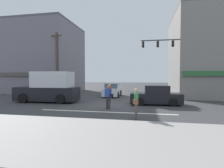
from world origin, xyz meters
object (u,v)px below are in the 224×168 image
at_px(utility_pole_far_right, 189,57).
at_px(utility_pole_near_left, 57,63).
at_px(sedan_crossing_leftbound, 112,90).
at_px(sedan_crossing_center, 156,96).
at_px(box_truck_parked_curbside, 49,88).
at_px(pedestrian_mid_crossing, 110,92).
at_px(traffic_light_mast, 177,56).
at_px(pedestrian_far_side, 108,96).
at_px(pedestrian_foreground_with_bag, 136,102).

bearing_deg(utility_pole_far_right, utility_pole_near_left, -172.54).
bearing_deg(sedan_crossing_leftbound, utility_pole_far_right, 11.12).
bearing_deg(sedan_crossing_center, box_truck_parked_curbside, -178.24).
relative_size(sedan_crossing_leftbound, sedan_crossing_center, 0.99).
distance_m(sedan_crossing_leftbound, pedestrian_mid_crossing, 5.35).
bearing_deg(traffic_light_mast, pedestrian_mid_crossing, -151.23).
height_order(sedan_crossing_center, pedestrian_mid_crossing, pedestrian_mid_crossing).
bearing_deg(traffic_light_mast, pedestrian_far_side, -132.35).
relative_size(utility_pole_near_left, pedestrian_mid_crossing, 4.61).
bearing_deg(traffic_light_mast, sedan_crossing_leftbound, 164.05).
relative_size(pedestrian_foreground_with_bag, pedestrian_mid_crossing, 1.00).
distance_m(sedan_crossing_leftbound, pedestrian_far_side, 8.18).
height_order(utility_pole_far_right, box_truck_parked_curbside, utility_pole_far_right).
bearing_deg(utility_pole_far_right, pedestrian_far_side, -127.42).
distance_m(utility_pole_far_right, pedestrian_mid_crossing, 11.23).
xyz_separation_m(traffic_light_mast, sedan_crossing_center, (-2.18, -3.41, -3.59)).
height_order(traffic_light_mast, sedan_crossing_leftbound, traffic_light_mast).
relative_size(utility_pole_near_left, pedestrian_foreground_with_bag, 4.61).
height_order(pedestrian_mid_crossing, pedestrian_far_side, same).
bearing_deg(utility_pole_far_right, traffic_light_mast, -117.54).
bearing_deg(sedan_crossing_center, pedestrian_mid_crossing, 178.93).
xyz_separation_m(utility_pole_near_left, sedan_crossing_leftbound, (6.86, 0.33, -3.29)).
relative_size(sedan_crossing_center, pedestrian_foreground_with_bag, 2.51).
bearing_deg(pedestrian_mid_crossing, box_truck_parked_curbside, -176.25).
bearing_deg(pedestrian_far_side, box_truck_parked_curbside, 157.97).
xyz_separation_m(utility_pole_near_left, sedan_crossing_center, (11.53, -5.04, -3.29)).
bearing_deg(utility_pole_far_right, box_truck_parked_curbside, -151.35).
relative_size(box_truck_parked_curbside, pedestrian_foreground_with_bag, 3.39).
bearing_deg(pedestrian_foreground_with_bag, pedestrian_mid_crossing, 115.33).
relative_size(sedan_crossing_center, pedestrian_mid_crossing, 2.51).
bearing_deg(sedan_crossing_leftbound, box_truck_parked_curbside, -129.96).
xyz_separation_m(sedan_crossing_center, box_truck_parked_curbside, (-9.40, -0.29, 0.54)).
height_order(sedan_crossing_leftbound, pedestrian_far_side, pedestrian_far_side).
height_order(box_truck_parked_curbside, pedestrian_mid_crossing, box_truck_parked_curbside).
relative_size(traffic_light_mast, pedestrian_far_side, 3.71).
bearing_deg(sedan_crossing_leftbound, sedan_crossing_center, -49.00).
xyz_separation_m(utility_pole_near_left, pedestrian_mid_crossing, (7.64, -4.97, -3.05)).
bearing_deg(pedestrian_mid_crossing, sedan_crossing_leftbound, 98.32).
bearing_deg(box_truck_parked_curbside, traffic_light_mast, 17.70).
xyz_separation_m(sedan_crossing_leftbound, pedestrian_mid_crossing, (0.77, -5.29, 0.24)).
height_order(box_truck_parked_curbside, pedestrian_far_side, box_truck_parked_curbside).
xyz_separation_m(utility_pole_far_right, traffic_light_mast, (-1.92, -3.68, -0.26)).
relative_size(sedan_crossing_center, pedestrian_far_side, 2.51).
bearing_deg(utility_pole_near_left, utility_pole_far_right, 7.46).
bearing_deg(utility_pole_far_right, pedestrian_foreground_with_bag, -113.46).
distance_m(utility_pole_near_left, pedestrian_mid_crossing, 9.61).
distance_m(sedan_crossing_center, pedestrian_far_side, 4.36).
bearing_deg(sedan_crossing_leftbound, pedestrian_foreground_with_bag, -72.66).
xyz_separation_m(traffic_light_mast, sedan_crossing_leftbound, (-6.85, 1.96, -3.59)).
relative_size(utility_pole_near_left, pedestrian_far_side, 4.61).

